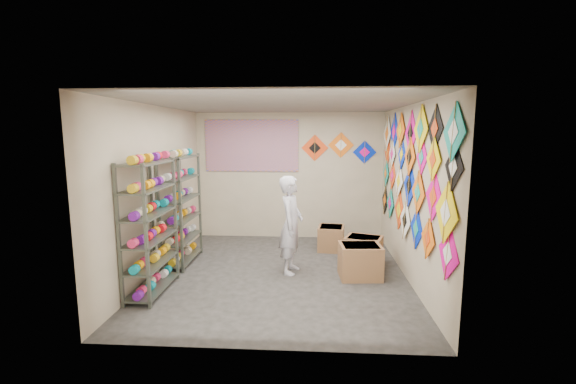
# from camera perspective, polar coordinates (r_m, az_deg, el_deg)

# --- Properties ---
(ground) EXTENTS (4.50, 4.50, 0.00)m
(ground) POSITION_cam_1_polar(r_m,az_deg,el_deg) (6.42, -1.08, -11.94)
(ground) COLOR #282623
(room_walls) EXTENTS (4.50, 4.50, 4.50)m
(room_walls) POSITION_cam_1_polar(r_m,az_deg,el_deg) (6.04, -1.12, 2.81)
(room_walls) COLOR #B8A78C
(room_walls) RESTS_ON ground
(shelf_rack_front) EXTENTS (0.40, 1.10, 1.90)m
(shelf_rack_front) POSITION_cam_1_polar(r_m,az_deg,el_deg) (5.77, -19.80, -4.99)
(shelf_rack_front) COLOR #4C5147
(shelf_rack_front) RESTS_ON ground
(shelf_rack_back) EXTENTS (0.40, 1.10, 1.90)m
(shelf_rack_back) POSITION_cam_1_polar(r_m,az_deg,el_deg) (6.96, -15.59, -2.52)
(shelf_rack_back) COLOR #4C5147
(shelf_rack_back) RESTS_ON ground
(string_spools) EXTENTS (0.12, 2.36, 0.12)m
(string_spools) POSITION_cam_1_polar(r_m,az_deg,el_deg) (6.34, -17.53, -2.80)
(string_spools) COLOR #EB295F
(string_spools) RESTS_ON ground
(kite_wall_display) EXTENTS (0.06, 4.29, 2.07)m
(kite_wall_display) POSITION_cam_1_polar(r_m,az_deg,el_deg) (6.18, 17.49, 2.73)
(kite_wall_display) COLOR #EB0693
(kite_wall_display) RESTS_ON room_walls
(back_wall_kites) EXTENTS (1.58, 0.02, 0.67)m
(back_wall_kites) POSITION_cam_1_polar(r_m,az_deg,el_deg) (8.25, 7.37, 6.46)
(back_wall_kites) COLOR #EC3F0F
(back_wall_kites) RESTS_ON room_walls
(poster) EXTENTS (2.00, 0.01, 1.10)m
(poster) POSITION_cam_1_polar(r_m,az_deg,el_deg) (8.33, -5.41, 6.84)
(poster) COLOR #6253B4
(poster) RESTS_ON room_walls
(shopkeeper) EXTENTS (0.71, 0.57, 1.59)m
(shopkeeper) POSITION_cam_1_polar(r_m,az_deg,el_deg) (6.25, 0.46, -4.88)
(shopkeeper) COLOR silver
(shopkeeper) RESTS_ON ground
(carton_a) EXTENTS (0.67, 0.58, 0.53)m
(carton_a) POSITION_cam_1_polar(r_m,az_deg,el_deg) (6.28, 10.62, -10.02)
(carton_a) COLOR brown
(carton_a) RESTS_ON ground
(carton_b) EXTENTS (0.73, 0.66, 0.49)m
(carton_b) POSITION_cam_1_polar(r_m,az_deg,el_deg) (6.89, 11.11, -8.52)
(carton_b) COLOR brown
(carton_b) RESTS_ON ground
(carton_c) EXTENTS (0.54, 0.59, 0.47)m
(carton_c) POSITION_cam_1_polar(r_m,az_deg,el_deg) (7.62, 6.40, -6.80)
(carton_c) COLOR brown
(carton_c) RESTS_ON ground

